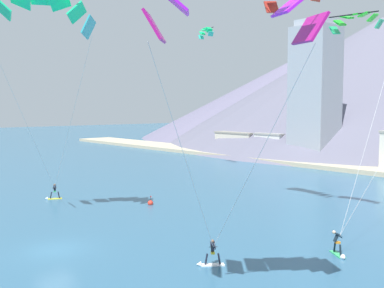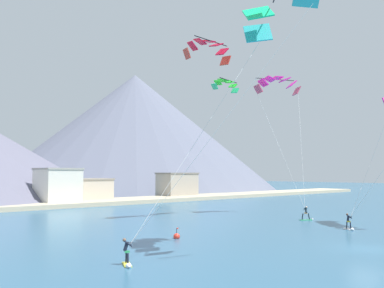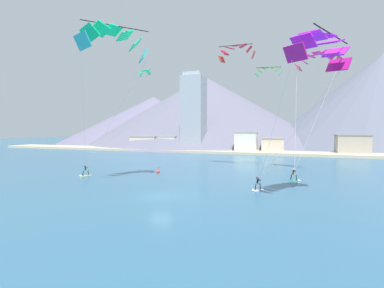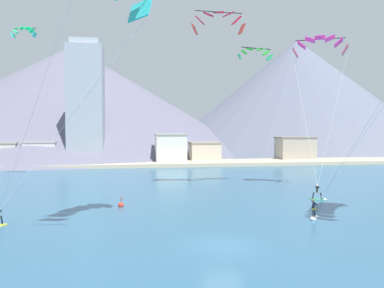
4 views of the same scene
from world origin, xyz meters
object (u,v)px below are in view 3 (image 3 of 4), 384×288
Objects in this scene: parafoil_kite_near_lead at (321,47)px; parafoil_kite_distant_high_outer at (268,70)px; kitesurfer_near_lead at (256,187)px; kitesurfer_mid_center at (295,177)px; parafoil_kite_distant_low_drift at (237,51)px; kitesurfer_near_trail at (84,173)px; race_marker_buoy at (158,172)px; parafoil_kite_distant_mid_solo at (144,72)px; parafoil_kite_near_trail at (114,39)px; parafoil_kite_mid_center at (317,59)px.

parafoil_kite_distant_high_outer is at bearing 104.54° from parafoil_kite_near_lead.
kitesurfer_near_lead is 0.97× the size of kitesurfer_mid_center.
parafoil_kite_distant_high_outer is 6.35m from parafoil_kite_distant_low_drift.
race_marker_buoy is (9.10, 6.19, -0.32)m from kitesurfer_near_trail.
parafoil_kite_near_lead is at bearing -42.16° from parafoil_kite_distant_mid_solo.
kitesurfer_mid_center is 0.10× the size of parafoil_kite_near_trail.
race_marker_buoy is at bearing -145.97° from parafoil_kite_distant_low_drift.
race_marker_buoy is (-20.33, -0.30, -0.36)m from kitesurfer_mid_center.
parafoil_kite_mid_center is at bearing 61.60° from kitesurfer_near_lead.
parafoil_kite_mid_center is at bearing -21.89° from parafoil_kite_distant_high_outer.
parafoil_kite_distant_low_drift is (-4.83, 14.71, 19.77)m from kitesurfer_near_lead.
parafoil_kite_distant_low_drift is (-12.27, 0.94, 2.68)m from parafoil_kite_mid_center.
kitesurfer_mid_center is (4.40, 7.51, 0.06)m from kitesurfer_near_lead.
kitesurfer_near_lead is at bearing -120.37° from kitesurfer_mid_center.
kitesurfer_mid_center is at bearing -65.80° from parafoil_kite_distant_high_outer.
parafoil_kite_distant_high_outer is 4.48× the size of race_marker_buoy.
kitesurfer_mid_center is at bearing -115.94° from parafoil_kite_mid_center.
parafoil_kite_distant_mid_solo is (-25.53, 13.85, 1.27)m from parafoil_kite_distant_low_drift.
parafoil_kite_near_trail reaches higher than race_marker_buoy.
parafoil_kite_near_lead is at bearing -9.38° from kitesurfer_near_trail.
race_marker_buoy is (-11.11, -7.50, -20.06)m from parafoil_kite_distant_low_drift.
parafoil_kite_near_trail is 35.19m from parafoil_kite_distant_mid_solo.
parafoil_kite_distant_mid_solo is at bearing 148.79° from kitesurfer_mid_center.
kitesurfer_mid_center is at bearing -37.98° from parafoil_kite_distant_low_drift.
parafoil_kite_near_lead is (30.69, -5.07, 13.60)m from kitesurfer_near_trail.
parafoil_kite_distant_low_drift reaches higher than parafoil_kite_distant_high_outer.
parafoil_kite_distant_high_outer is (16.49, 20.05, -0.50)m from parafoil_kite_near_trail.
kitesurfer_near_trail is at bearing -148.32° from parafoil_kite_distant_high_outer.
parafoil_kite_distant_mid_solo reaches higher than parafoil_kite_distant_low_drift.
parafoil_kite_mid_center reaches higher than parafoil_kite_distant_high_outer.
race_marker_buoy is at bearing -55.96° from parafoil_kite_distant_mid_solo.
kitesurfer_mid_center is 18.39m from parafoil_kite_mid_center.
parafoil_kite_mid_center is at bearing 21.44° from kitesurfer_near_trail.
parafoil_kite_mid_center is at bearing 36.00° from parafoil_kite_near_trail.
parafoil_kite_distant_low_drift is at bearing 119.21° from parafoil_kite_near_lead.
parafoil_kite_mid_center is (3.05, 6.26, 17.02)m from kitesurfer_mid_center.
parafoil_kite_near_lead is at bearing -60.79° from parafoil_kite_distant_low_drift.
parafoil_kite_near_lead reaches higher than kitesurfer_near_trail.
parafoil_kite_near_lead is at bearing -35.58° from kitesurfer_near_lead.
kitesurfer_near_lead is 0.10× the size of parafoil_kite_mid_center.
kitesurfer_near_trail is at bearing 153.36° from parafoil_kite_near_trail.
parafoil_kite_distant_high_outer is at bearing 50.56° from parafoil_kite_near_trail.
parafoil_kite_distant_mid_solo reaches higher than kitesurfer_near_trail.
parafoil_kite_distant_mid_solo is at bearing 151.52° from parafoil_kite_distant_low_drift.
parafoil_kite_near_lead is at bearing -1.67° from parafoil_kite_near_trail.
parafoil_kite_near_trail is (-21.86, 0.64, 3.43)m from parafoil_kite_near_lead.
parafoil_kite_near_trail reaches higher than kitesurfer_near_lead.
race_marker_buoy is (14.43, -21.35, -21.33)m from parafoil_kite_distant_mid_solo.
kitesurfer_near_trail is 34.04m from parafoil_kite_distant_high_outer.
parafoil_kite_distant_high_outer reaches higher than race_marker_buoy.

